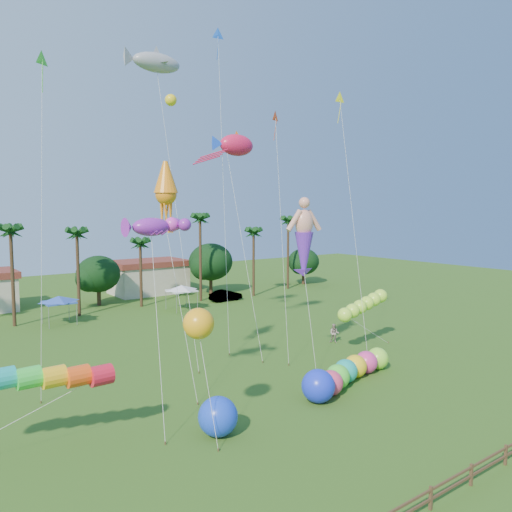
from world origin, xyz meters
TOP-DOWN VIEW (x-y plane):
  - ground at (0.00, 0.00)m, footprint 160.00×160.00m
  - tree_line at (3.57, 44.00)m, footprint 69.46×8.91m
  - buildings_row at (-3.09, 50.00)m, footprint 35.00×7.00m
  - tent_row at (-6.00, 36.33)m, footprint 31.00×4.00m
  - fence at (0.00, -6.00)m, footprint 36.12×0.12m
  - car_b at (15.65, 37.99)m, footprint 4.55×1.78m
  - spectator_b at (12.22, 14.49)m, footprint 1.02×1.07m
  - caterpillar_inflatable at (4.76, 6.09)m, footprint 10.37×4.28m
  - blue_ball at (-6.40, 4.79)m, footprint 2.15×2.15m
  - rainbow_tube at (-13.62, 7.76)m, footprint 10.52×2.71m
  - green_worm at (10.34, 11.43)m, footprint 9.12×1.71m
  - orange_ball_kite at (-7.28, 5.21)m, footprint 1.72×2.81m
  - merman_kite at (6.04, 11.85)m, footprint 2.86×4.22m
  - fish_kite at (4.75, 19.27)m, footprint 5.25×7.29m
  - shark_kite at (-1.86, 21.03)m, footprint 5.77×8.48m
  - squid_kite at (-4.79, 13.82)m, footprint 1.88×5.63m
  - lobster_kite at (-7.66, 10.01)m, footprint 4.56×6.34m
  - delta_kite_red at (6.40, 15.90)m, footprint 2.54×4.55m
  - delta_kite_yellow at (11.12, 13.08)m, footprint 1.59×4.66m
  - delta_kite_green at (-11.25, 18.80)m, footprint 2.39×4.12m
  - delta_kite_blue at (4.26, 21.39)m, footprint 2.67×4.84m

SIDE VIEW (x-z plane):
  - ground at x=0.00m, z-range 0.00..0.00m
  - fence at x=0.00m, z-range 0.11..1.11m
  - car_b at x=15.65m, z-range 0.00..1.48m
  - spectator_b at x=12.22m, z-range 0.00..1.74m
  - caterpillar_inflatable at x=4.76m, z-range -0.17..1.95m
  - blue_ball at x=-6.40m, z-range 0.00..2.15m
  - buildings_row at x=-3.09m, z-range 0.00..4.00m
  - tent_row at x=-6.00m, z-range 2.45..3.05m
  - green_worm at x=10.34m, z-range 1.30..5.39m
  - rainbow_tube at x=-13.62m, z-range 1.53..5.68m
  - tree_line at x=3.57m, z-range -1.22..9.78m
  - orange_ball_kite at x=-7.28m, z-range 2.68..9.72m
  - merman_kite at x=6.04m, z-range 3.31..15.89m
  - lobster_kite at x=-7.66m, z-range 5.18..17.11m
  - squid_kite at x=-4.79m, z-range 5.42..20.94m
  - fish_kite at x=4.75m, z-range 8.35..27.13m
  - delta_kite_red at x=6.40m, z-range 9.22..29.64m
  - delta_kite_yellow at x=11.12m, z-range 10.03..32.12m
  - delta_kite_green at x=-11.25m, z-range 10.37..33.14m
  - shark_kite at x=-1.86m, z-range 11.50..36.48m
  - delta_kite_blue at x=4.26m, z-range 12.90..41.08m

